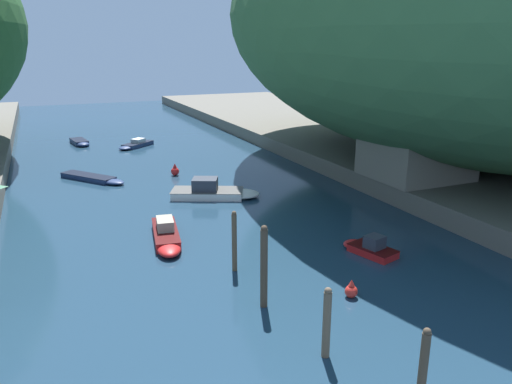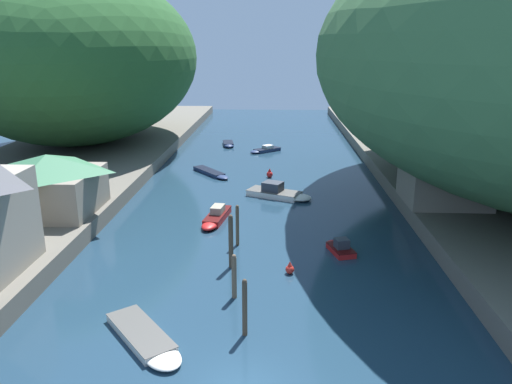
{
  "view_description": "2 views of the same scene",
  "coord_description": "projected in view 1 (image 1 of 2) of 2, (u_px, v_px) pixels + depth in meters",
  "views": [
    {
      "loc": [
        -9.37,
        -4.98,
        10.71
      ],
      "look_at": [
        1.67,
        20.42,
        2.51
      ],
      "focal_mm": 35.0,
      "sensor_mm": 36.0,
      "label": 1
    },
    {
      "loc": [
        1.38,
        -17.82,
        14.17
      ],
      "look_at": [
        -0.39,
        25.73,
        1.22
      ],
      "focal_mm": 35.0,
      "sensor_mm": 36.0,
      "label": 2
    }
  ],
  "objects": [
    {
      "name": "right_bank",
      "position": [
        430.0,
        158.0,
        46.13
      ],
      "size": [
        22.0,
        120.0,
        1.35
      ],
      "color": "#666056",
      "rests_on": "ground"
    },
    {
      "name": "channel_buoy_far",
      "position": [
        175.0,
        171.0,
        42.43
      ],
      "size": [
        0.7,
        0.7,
        1.05
      ],
      "color": "red",
      "rests_on": "water_surface"
    },
    {
      "name": "mooring_post_fourth",
      "position": [
        234.0,
        241.0,
        24.21
      ],
      "size": [
        0.25,
        0.25,
        3.1
      ],
      "color": "brown",
      "rests_on": "water_surface"
    },
    {
      "name": "mooring_post_middle",
      "position": [
        264.0,
        266.0,
        20.76
      ],
      "size": [
        0.31,
        0.31,
        3.67
      ],
      "color": "#4C3D2D",
      "rests_on": "water_surface"
    },
    {
      "name": "water_surface",
      "position": [
        185.0,
        193.0,
        37.39
      ],
      "size": [
        130.0,
        130.0,
        0.0
      ],
      "primitive_type": "plane",
      "color": "#1E384C",
      "rests_on": "ground"
    },
    {
      "name": "boat_far_right_bank",
      "position": [
        80.0,
        143.0,
        55.5
      ],
      "size": [
        1.98,
        4.29,
        0.51
      ],
      "rotation": [
        0.0,
        0.0,
        3.3
      ],
      "color": "navy",
      "rests_on": "water_surface"
    },
    {
      "name": "boat_cabin_cruiser",
      "position": [
        166.0,
        236.0,
        28.06
      ],
      "size": [
        2.17,
        5.63,
        1.16
      ],
      "rotation": [
        0.0,
        0.0,
        2.98
      ],
      "color": "red",
      "rests_on": "water_surface"
    },
    {
      "name": "right_bank_cottage",
      "position": [
        417.0,
        141.0,
        36.03
      ],
      "size": [
        7.01,
        6.37,
        5.17
      ],
      "color": "gray",
      "rests_on": "right_bank"
    },
    {
      "name": "channel_buoy_near",
      "position": [
        351.0,
        290.0,
        21.92
      ],
      "size": [
        0.57,
        0.57,
        0.85
      ],
      "color": "red",
      "rests_on": "water_surface"
    },
    {
      "name": "mooring_post_second",
      "position": [
        327.0,
        322.0,
        17.47
      ],
      "size": [
        0.29,
        0.29,
        2.72
      ],
      "color": "brown",
      "rests_on": "water_surface"
    },
    {
      "name": "boat_red_skiff",
      "position": [
        135.0,
        145.0,
        54.15
      ],
      "size": [
        4.5,
        4.13,
        0.85
      ],
      "rotation": [
        0.0,
        0.0,
        2.27
      ],
      "color": "navy",
      "rests_on": "water_surface"
    },
    {
      "name": "boat_far_upstream",
      "position": [
        215.0,
        192.0,
        36.32
      ],
      "size": [
        6.67,
        4.58,
        1.43
      ],
      "rotation": [
        0.0,
        0.0,
        4.28
      ],
      "color": "silver",
      "rests_on": "water_surface"
    },
    {
      "name": "boat_yellow_tender",
      "position": [
        369.0,
        247.0,
        26.6
      ],
      "size": [
        2.09,
        3.31,
        1.09
      ],
      "rotation": [
        0.0,
        0.0,
        0.28
      ],
      "color": "red",
      "rests_on": "water_surface"
    },
    {
      "name": "boat_mid_channel",
      "position": [
        95.0,
        178.0,
        40.77
      ],
      "size": [
        4.91,
        5.87,
        0.42
      ],
      "rotation": [
        0.0,
        0.0,
        3.8
      ],
      "color": "navy",
      "rests_on": "water_surface"
    },
    {
      "name": "hillside_right",
      "position": [
        497.0,
        11.0,
        39.08
      ],
      "size": [
        39.57,
        55.4,
        23.76
      ],
      "color": "#3D6B3D",
      "rests_on": "right_bank"
    },
    {
      "name": "mooring_post_nearest",
      "position": [
        422.0,
        375.0,
        14.35
      ],
      "size": [
        0.26,
        0.26,
        3.11
      ],
      "color": "#4C3D2D",
      "rests_on": "water_surface"
    }
  ]
}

